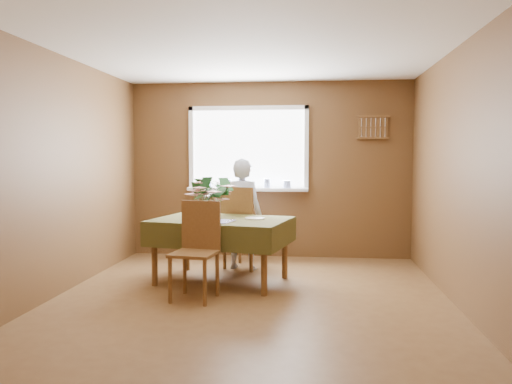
# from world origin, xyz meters

# --- Properties ---
(floor) EXTENTS (4.50, 4.50, 0.00)m
(floor) POSITION_xyz_m (0.00, 0.00, 0.00)
(floor) COLOR brown
(floor) RESTS_ON ground
(ceiling) EXTENTS (4.50, 4.50, 0.00)m
(ceiling) POSITION_xyz_m (0.00, 0.00, 2.50)
(ceiling) COLOR white
(ceiling) RESTS_ON wall_back
(wall_back) EXTENTS (4.00, 0.00, 4.00)m
(wall_back) POSITION_xyz_m (0.00, 2.25, 1.25)
(wall_back) COLOR brown
(wall_back) RESTS_ON floor
(wall_front) EXTENTS (4.00, 0.00, 4.00)m
(wall_front) POSITION_xyz_m (0.00, -2.25, 1.25)
(wall_front) COLOR brown
(wall_front) RESTS_ON floor
(wall_left) EXTENTS (0.00, 4.50, 4.50)m
(wall_left) POSITION_xyz_m (-2.00, 0.00, 1.25)
(wall_left) COLOR brown
(wall_left) RESTS_ON floor
(wall_right) EXTENTS (0.00, 4.50, 4.50)m
(wall_right) POSITION_xyz_m (2.00, 0.00, 1.25)
(wall_right) COLOR brown
(wall_right) RESTS_ON floor
(window_assembly) EXTENTS (1.72, 0.20, 1.22)m
(window_assembly) POSITION_xyz_m (-0.29, 2.20, 1.35)
(window_assembly) COLOR white
(window_assembly) RESTS_ON wall_back
(spoon_rack) EXTENTS (0.44, 0.05, 0.33)m
(spoon_rack) POSITION_xyz_m (1.45, 2.22, 1.85)
(spoon_rack) COLOR brown
(spoon_rack) RESTS_ON wall_back
(dining_table) EXTENTS (1.69, 1.32, 0.74)m
(dining_table) POSITION_xyz_m (-0.42, 0.70, 0.64)
(dining_table) COLOR brown
(dining_table) RESTS_ON floor
(chair_far) EXTENTS (0.59, 0.59, 1.06)m
(chair_far) POSITION_xyz_m (-0.28, 1.38, 0.57)
(chair_far) COLOR brown
(chair_far) RESTS_ON floor
(chair_near) EXTENTS (0.48, 0.48, 0.98)m
(chair_near) POSITION_xyz_m (-0.55, 0.04, 0.53)
(chair_near) COLOR brown
(chair_near) RESTS_ON floor
(seated_woman) EXTENTS (0.58, 0.45, 1.42)m
(seated_woman) POSITION_xyz_m (-0.27, 1.38, 0.71)
(seated_woman) COLOR white
(seated_woman) RESTS_ON floor
(flower_bouquet) EXTENTS (0.51, 0.51, 0.44)m
(flower_bouquet) POSITION_xyz_m (-0.49, 0.53, 1.01)
(flower_bouquet) COLOR white
(flower_bouquet) RESTS_ON dining_table
(side_plate) EXTENTS (0.25, 0.25, 0.01)m
(side_plate) POSITION_xyz_m (-0.03, 0.72, 0.74)
(side_plate) COLOR white
(side_plate) RESTS_ON dining_table
(table_knife) EXTENTS (0.08, 0.23, 0.00)m
(table_knife) POSITION_xyz_m (-0.28, 0.51, 0.74)
(table_knife) COLOR silver
(table_knife) RESTS_ON dining_table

